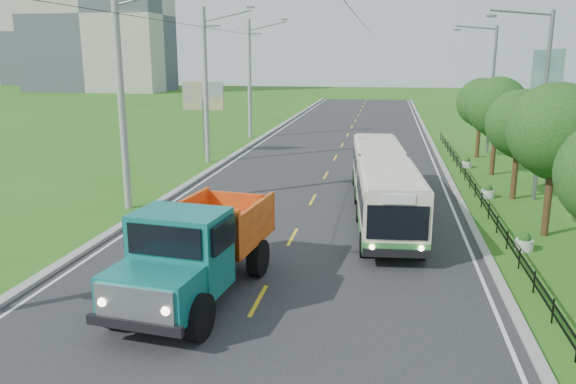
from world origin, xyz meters
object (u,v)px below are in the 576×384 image
(streetlight_mid, at_px, (540,100))
(planter_near, at_px, (524,243))
(planter_mid, at_px, (488,192))
(billboard_left, at_px, (203,100))
(pole_mid, at_px, (206,85))
(tree_fifth, at_px, (498,110))
(dump_truck, at_px, (196,245))
(billboard_right, at_px, (545,85))
(tree_third, at_px, (556,135))
(pole_far, at_px, (250,78))
(planter_far, at_px, (467,163))
(pole_near, at_px, (122,98))
(tree_back, at_px, (481,105))
(streetlight_far, at_px, (490,85))
(bus, at_px, (382,180))
(tree_fourth, at_px, (520,127))

(streetlight_mid, xyz_separation_m, planter_near, (-2.04, -8.00, -4.62))
(planter_mid, bearing_deg, billboard_left, 151.08)
(pole_mid, distance_m, tree_fifth, 18.18)
(dump_truck, bearing_deg, streetlight_mid, 54.89)
(planter_mid, distance_m, billboard_right, 8.68)
(tree_third, relative_size, streetlight_mid, 0.66)
(pole_far, relative_size, planter_near, 14.93)
(tree_third, height_order, planter_mid, tree_third)
(planter_far, relative_size, dump_truck, 0.10)
(planter_mid, relative_size, billboard_right, 0.09)
(pole_near, xyz_separation_m, planter_near, (16.86, -3.00, -4.81))
(pole_mid, distance_m, tree_back, 18.89)
(pole_near, xyz_separation_m, dump_truck, (6.44, -9.00, -3.48))
(planter_near, relative_size, dump_truck, 0.10)
(streetlight_mid, xyz_separation_m, streetlight_far, (0.00, 14.00, 0.00))
(pole_mid, bearing_deg, tree_fifth, -2.71)
(bus, bearing_deg, billboard_right, 43.57)
(pole_near, xyz_separation_m, planter_mid, (16.86, 5.00, -4.81))
(streetlight_far, distance_m, planter_far, 7.84)
(billboard_right, bearing_deg, tree_fourth, -112.64)
(billboard_left, relative_size, bus, 0.37)
(planter_mid, height_order, billboard_right, billboard_right)
(pole_mid, distance_m, tree_third, 22.25)
(tree_fifth, bearing_deg, pole_near, -148.41)
(streetlight_mid, height_order, planter_near, streetlight_mid)
(pole_near, bearing_deg, streetlight_far, 45.14)
(planter_near, distance_m, billboard_left, 25.78)
(pole_far, height_order, tree_back, pole_far)
(streetlight_mid, xyz_separation_m, planter_mid, (-2.04, -0.00, -4.62))
(tree_fourth, relative_size, streetlight_mid, 0.60)
(pole_far, distance_m, streetlight_far, 19.56)
(planter_far, distance_m, billboard_left, 18.56)
(tree_third, xyz_separation_m, tree_fourth, (-0.00, 6.00, -0.40))
(streetlight_far, bearing_deg, billboard_left, -168.77)
(pole_mid, relative_size, tree_fifth, 1.72)
(tree_third, height_order, tree_fourth, tree_third)
(billboard_left, height_order, bus, billboard_left)
(pole_far, bearing_deg, tree_third, -53.91)
(tree_third, relative_size, bus, 0.43)
(planter_mid, distance_m, bus, 6.75)
(streetlight_mid, height_order, bus, streetlight_mid)
(tree_fifth, xyz_separation_m, planter_far, (-1.26, 1.86, -3.57))
(tree_fifth, distance_m, billboard_left, 19.74)
(dump_truck, bearing_deg, streetlight_far, 72.58)
(tree_fifth, bearing_deg, bus, -122.48)
(planter_near, xyz_separation_m, planter_far, (0.00, 16.00, 0.00))
(tree_fourth, bearing_deg, billboard_left, 153.01)
(pole_mid, relative_size, tree_third, 1.67)
(billboard_left, bearing_deg, streetlight_mid, -26.40)
(tree_back, bearing_deg, streetlight_far, 67.08)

